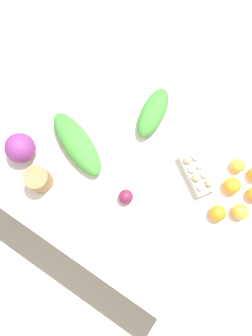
{
  "coord_description": "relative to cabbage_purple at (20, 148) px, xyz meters",
  "views": [
    {
      "loc": [
        0.21,
        -0.31,
        2.38
      ],
      "look_at": [
        0.0,
        0.0,
        0.79
      ],
      "focal_mm": 35.0,
      "sensor_mm": 36.0,
      "label": 1
    }
  ],
  "objects": [
    {
      "name": "orange_4",
      "position": [
        0.94,
        0.53,
        -0.04
      ],
      "size": [
        0.07,
        0.07,
        0.07
      ],
      "primitive_type": "sphere",
      "color": "#F9A833",
      "rests_on": "dining_table"
    },
    {
      "name": "greens_bunch_beet_tops",
      "position": [
        0.44,
        0.53,
        -0.03
      ],
      "size": [
        0.16,
        0.3,
        0.1
      ],
      "primitive_type": "ellipsoid",
      "rotation": [
        0.0,
        0.0,
        4.87
      ],
      "color": "#3D8433",
      "rests_on": "dining_table"
    },
    {
      "name": "cabbage_purple",
      "position": [
        0.0,
        0.0,
        0.0
      ],
      "size": [
        0.15,
        0.15,
        0.15
      ],
      "primitive_type": "sphere",
      "color": "#7A2D75",
      "rests_on": "dining_table"
    },
    {
      "name": "orange_3",
      "position": [
        1.06,
        0.33,
        -0.04
      ],
      "size": [
        0.08,
        0.08,
        0.08
      ],
      "primitive_type": "sphere",
      "color": "#F9A833",
      "rests_on": "dining_table"
    },
    {
      "name": "greens_bunch_dandelion",
      "position": [
        0.21,
        0.18,
        -0.03
      ],
      "size": [
        0.41,
        0.27,
        0.09
      ],
      "primitive_type": "ellipsoid",
      "rotation": [
        0.0,
        0.0,
        2.76
      ],
      "color": "#3D8433",
      "rests_on": "dining_table"
    },
    {
      "name": "paper_bag",
      "position": [
        0.17,
        -0.07,
        -0.01
      ],
      "size": [
        0.12,
        0.12,
        0.13
      ],
      "primitive_type": "cylinder",
      "color": "#997047",
      "rests_on": "dining_table"
    },
    {
      "name": "beet_root",
      "position": [
        0.56,
        0.09,
        -0.04
      ],
      "size": [
        0.07,
        0.07,
        0.07
      ],
      "primitive_type": "sphere",
      "color": "maroon",
      "rests_on": "dining_table"
    },
    {
      "name": "orange_1",
      "position": [
        0.96,
        0.42,
        -0.03
      ],
      "size": [
        0.08,
        0.08,
        0.08
      ],
      "primitive_type": "sphere",
      "color": "orange",
      "rests_on": "dining_table"
    },
    {
      "name": "dining_table",
      "position": [
        0.48,
        0.21,
        -0.17
      ],
      "size": [
        1.39,
        1.01,
        0.77
      ],
      "color": "silver",
      "rests_on": "ground_plane"
    },
    {
      "name": "orange_0",
      "position": [
        0.97,
        0.27,
        -0.04
      ],
      "size": [
        0.08,
        0.08,
        0.08
      ],
      "primitive_type": "sphere",
      "color": "orange",
      "rests_on": "dining_table"
    },
    {
      "name": "ground_plane",
      "position": [
        0.48,
        0.21,
        -0.84
      ],
      "size": [
        8.0,
        8.0,
        0.0
      ],
      "primitive_type": "plane",
      "color": "#B2A899"
    },
    {
      "name": "egg_carton",
      "position": [
        0.79,
        0.38,
        -0.03
      ],
      "size": [
        0.24,
        0.2,
        0.09
      ],
      "rotation": [
        0.0,
        0.0,
        2.57
      ],
      "color": "#B7B7B2",
      "rests_on": "dining_table"
    }
  ]
}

